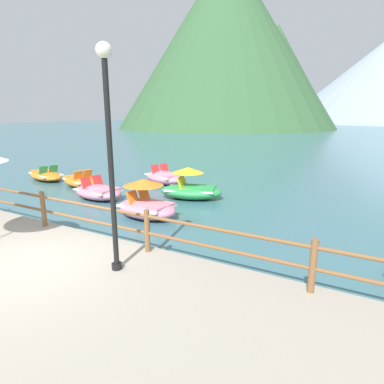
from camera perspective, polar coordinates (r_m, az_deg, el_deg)
The scene contains 10 objects.
ground_plane at distance 44.22m, azimuth 21.61°, elevation 8.55°, with size 200.00×200.00×0.00m, color #3D6B75.
dock_railing at distance 8.13m, azimuth -17.62°, elevation -3.88°, with size 23.92×0.12×0.95m.
lamp_post at distance 5.94m, azimuth -14.39°, elevation 8.73°, with size 0.28×0.28×4.10m.
pedal_boat_0 at distance 12.87m, azimuth -0.20°, elevation 0.67°, with size 2.77×2.01×1.26m.
pedal_boat_1 at distance 10.65m, azimuth -8.05°, elevation -2.12°, with size 2.24×1.53×1.28m.
pedal_boat_2 at distance 13.41m, azimuth -16.22°, elevation 0.06°, with size 2.45×1.68×0.87m.
pedal_boat_4 at distance 18.18m, azimuth -24.37°, elevation 2.74°, with size 2.84×1.94×0.80m.
pedal_boat_5 at distance 15.73m, azimuth -4.86°, elevation 2.64°, with size 2.69×2.06×0.90m.
pedal_boat_7 at distance 15.90m, azimuth -19.18°, elevation 1.84°, with size 2.50×1.76×0.83m.
cliff_headland at distance 77.65m, azimuth 7.50°, elevation 24.00°, with size 47.81×47.81×36.58m.
Camera 1 is at (5.71, -3.72, 3.36)m, focal length 30.21 mm.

